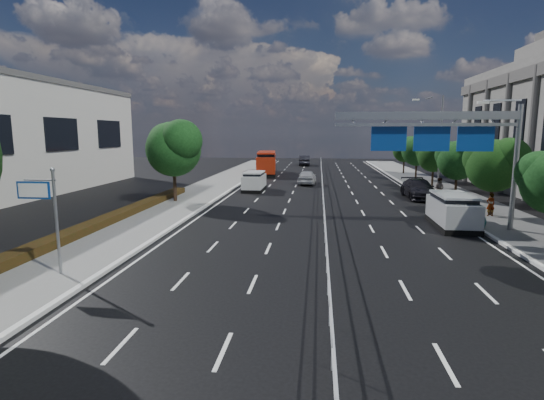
{
  "coord_description": "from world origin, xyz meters",
  "views": [
    {
      "loc": [
        -0.4,
        -15.12,
        5.65
      ],
      "look_at": [
        -2.63,
        5.17,
        2.4
      ],
      "focal_mm": 28.0,
      "sensor_mm": 36.0,
      "label": 1
    }
  ],
  "objects_px": {
    "parked_car_teal": "(458,213)",
    "parked_car_dark": "(419,189)",
    "toilet_sign": "(44,203)",
    "silver_minivan": "(452,211)",
    "pedestrian_a": "(491,205)",
    "white_minivan": "(254,181)",
    "near_car_silver": "(307,177)",
    "red_bus": "(267,162)",
    "pedestrian_b": "(439,189)",
    "overhead_gantry": "(446,133)",
    "near_car_dark": "(304,160)"
  },
  "relations": [
    {
      "from": "parked_car_teal",
      "to": "parked_car_dark",
      "type": "xyz_separation_m",
      "value": [
        0.0,
        10.57,
        0.16
      ]
    },
    {
      "from": "toilet_sign",
      "to": "near_car_silver",
      "type": "bearing_deg",
      "value": 73.67
    },
    {
      "from": "toilet_sign",
      "to": "parked_car_dark",
      "type": "bearing_deg",
      "value": 49.53
    },
    {
      "from": "overhead_gantry",
      "to": "red_bus",
      "type": "relative_size",
      "value": 0.97
    },
    {
      "from": "red_bus",
      "to": "near_car_silver",
      "type": "distance_m",
      "value": 12.44
    },
    {
      "from": "white_minivan",
      "to": "parked_car_dark",
      "type": "bearing_deg",
      "value": -11.66
    },
    {
      "from": "parked_car_teal",
      "to": "toilet_sign",
      "type": "bearing_deg",
      "value": -147.45
    },
    {
      "from": "toilet_sign",
      "to": "red_bus",
      "type": "bearing_deg",
      "value": 85.38
    },
    {
      "from": "silver_minivan",
      "to": "toilet_sign",
      "type": "bearing_deg",
      "value": -148.49
    },
    {
      "from": "overhead_gantry",
      "to": "parked_car_dark",
      "type": "height_order",
      "value": "overhead_gantry"
    },
    {
      "from": "near_car_dark",
      "to": "white_minivan",
      "type": "bearing_deg",
      "value": 81.12
    },
    {
      "from": "parked_car_teal",
      "to": "near_car_silver",
      "type": "bearing_deg",
      "value": 117.33
    },
    {
      "from": "toilet_sign",
      "to": "white_minivan",
      "type": "height_order",
      "value": "toilet_sign"
    },
    {
      "from": "pedestrian_b",
      "to": "toilet_sign",
      "type": "bearing_deg",
      "value": 82.67
    },
    {
      "from": "parked_car_dark",
      "to": "pedestrian_a",
      "type": "height_order",
      "value": "pedestrian_a"
    },
    {
      "from": "white_minivan",
      "to": "near_car_dark",
      "type": "height_order",
      "value": "white_minivan"
    },
    {
      "from": "silver_minivan",
      "to": "pedestrian_a",
      "type": "height_order",
      "value": "silver_minivan"
    },
    {
      "from": "parked_car_dark",
      "to": "pedestrian_b",
      "type": "bearing_deg",
      "value": -48.72
    },
    {
      "from": "near_car_silver",
      "to": "parked_car_dark",
      "type": "relative_size",
      "value": 0.82
    },
    {
      "from": "overhead_gantry",
      "to": "parked_car_dark",
      "type": "bearing_deg",
      "value": 82.89
    },
    {
      "from": "parked_car_dark",
      "to": "white_minivan",
      "type": "bearing_deg",
      "value": 166.59
    },
    {
      "from": "near_car_silver",
      "to": "parked_car_teal",
      "type": "distance_m",
      "value": 22.13
    },
    {
      "from": "toilet_sign",
      "to": "parked_car_teal",
      "type": "relative_size",
      "value": 0.91
    },
    {
      "from": "red_bus",
      "to": "silver_minivan",
      "type": "relative_size",
      "value": 2.14
    },
    {
      "from": "toilet_sign",
      "to": "near_car_silver",
      "type": "xyz_separation_m",
      "value": [
        9.31,
        31.76,
        -2.15
      ]
    },
    {
      "from": "white_minivan",
      "to": "pedestrian_b",
      "type": "height_order",
      "value": "pedestrian_b"
    },
    {
      "from": "red_bus",
      "to": "pedestrian_a",
      "type": "bearing_deg",
      "value": -62.47
    },
    {
      "from": "toilet_sign",
      "to": "pedestrian_b",
      "type": "distance_m",
      "value": 29.55
    },
    {
      "from": "parked_car_dark",
      "to": "pedestrian_b",
      "type": "xyz_separation_m",
      "value": [
        1.3,
        -1.42,
        0.23
      ]
    },
    {
      "from": "silver_minivan",
      "to": "pedestrian_a",
      "type": "relative_size",
      "value": 3.18
    },
    {
      "from": "white_minivan",
      "to": "parked_car_teal",
      "type": "xyz_separation_m",
      "value": [
        14.96,
        -13.83,
        -0.26
      ]
    },
    {
      "from": "red_bus",
      "to": "toilet_sign",
      "type": "bearing_deg",
      "value": -100.04
    },
    {
      "from": "toilet_sign",
      "to": "silver_minivan",
      "type": "distance_m",
      "value": 21.72
    },
    {
      "from": "overhead_gantry",
      "to": "parked_car_teal",
      "type": "bearing_deg",
      "value": 51.31
    },
    {
      "from": "white_minivan",
      "to": "pedestrian_b",
      "type": "relative_size",
      "value": 2.4
    },
    {
      "from": "parked_car_teal",
      "to": "parked_car_dark",
      "type": "relative_size",
      "value": 0.84
    },
    {
      "from": "overhead_gantry",
      "to": "white_minivan",
      "type": "distance_m",
      "value": 21.23
    },
    {
      "from": "white_minivan",
      "to": "red_bus",
      "type": "relative_size",
      "value": 0.41
    },
    {
      "from": "parked_car_dark",
      "to": "near_car_dark",
      "type": "bearing_deg",
      "value": 105.82
    },
    {
      "from": "toilet_sign",
      "to": "silver_minivan",
      "type": "relative_size",
      "value": 0.88
    },
    {
      "from": "pedestrian_b",
      "to": "silver_minivan",
      "type": "bearing_deg",
      "value": 116.08
    },
    {
      "from": "toilet_sign",
      "to": "parked_car_teal",
      "type": "height_order",
      "value": "toilet_sign"
    },
    {
      "from": "near_car_dark",
      "to": "overhead_gantry",
      "type": "bearing_deg",
      "value": 98.59
    },
    {
      "from": "silver_minivan",
      "to": "parked_car_dark",
      "type": "bearing_deg",
      "value": 87.81
    },
    {
      "from": "near_car_dark",
      "to": "pedestrian_b",
      "type": "height_order",
      "value": "pedestrian_b"
    },
    {
      "from": "parked_car_teal",
      "to": "near_car_dark",
      "type": "bearing_deg",
      "value": 103.92
    },
    {
      "from": "near_car_dark",
      "to": "parked_car_dark",
      "type": "relative_size",
      "value": 0.92
    },
    {
      "from": "pedestrian_a",
      "to": "white_minivan",
      "type": "bearing_deg",
      "value": -41.65
    },
    {
      "from": "red_bus",
      "to": "parked_car_teal",
      "type": "xyz_separation_m",
      "value": [
        15.8,
        -30.71,
        -0.95
      ]
    },
    {
      "from": "near_car_dark",
      "to": "pedestrian_b",
      "type": "distance_m",
      "value": 40.21
    }
  ]
}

